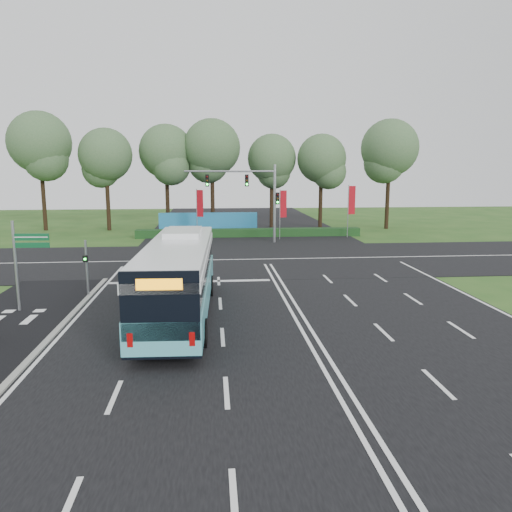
# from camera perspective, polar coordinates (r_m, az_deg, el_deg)

# --- Properties ---
(ground) EXTENTS (120.00, 120.00, 0.00)m
(ground) POSITION_cam_1_polar(r_m,az_deg,el_deg) (25.23, 3.44, -5.35)
(ground) COLOR #244D19
(ground) RESTS_ON ground
(road_main) EXTENTS (20.00, 120.00, 0.04)m
(road_main) POSITION_cam_1_polar(r_m,az_deg,el_deg) (25.23, 3.44, -5.31)
(road_main) COLOR black
(road_main) RESTS_ON ground
(road_cross) EXTENTS (120.00, 14.00, 0.05)m
(road_cross) POSITION_cam_1_polar(r_m,az_deg,el_deg) (36.85, 0.68, -0.39)
(road_cross) COLOR black
(road_cross) RESTS_ON ground
(bike_path) EXTENTS (5.00, 18.00, 0.06)m
(bike_path) POSITION_cam_1_polar(r_m,az_deg,el_deg) (23.78, -26.91, -7.34)
(bike_path) COLOR black
(bike_path) RESTS_ON ground
(kerb_strip) EXTENTS (0.25, 18.00, 0.12)m
(kerb_strip) POSITION_cam_1_polar(r_m,az_deg,el_deg) (22.99, -21.31, -7.43)
(kerb_strip) COLOR gray
(kerb_strip) RESTS_ON ground
(city_bus) EXTENTS (3.08, 12.85, 3.67)m
(city_bus) POSITION_cam_1_polar(r_m,az_deg,el_deg) (22.75, -8.79, -2.38)
(city_bus) COLOR #52B4BF
(city_bus) RESTS_ON ground
(pedestrian_signal) EXTENTS (0.25, 0.40, 3.01)m
(pedestrian_signal) POSITION_cam_1_polar(r_m,az_deg,el_deg) (27.42, -18.81, -1.11)
(pedestrian_signal) COLOR gray
(pedestrian_signal) RESTS_ON ground
(street_sign) EXTENTS (1.68, 0.19, 4.30)m
(street_sign) POSITION_cam_1_polar(r_m,az_deg,el_deg) (25.49, -25.11, 0.05)
(street_sign) COLOR gray
(street_sign) RESTS_ON ground
(banner_flag_left) EXTENTS (0.66, 0.32, 4.75)m
(banner_flag_left) POSITION_cam_1_polar(r_m,az_deg,el_deg) (47.81, -6.52, 5.65)
(banner_flag_left) COLOR gray
(banner_flag_left) RESTS_ON ground
(banner_flag_mid) EXTENTS (0.69, 0.20, 4.73)m
(banner_flag_mid) POSITION_cam_1_polar(r_m,az_deg,el_deg) (46.98, 3.03, 5.60)
(banner_flag_mid) COLOR gray
(banner_flag_mid) RESTS_ON ground
(banner_flag_right) EXTENTS (0.75, 0.17, 5.10)m
(banner_flag_right) POSITION_cam_1_polar(r_m,az_deg,el_deg) (49.20, 10.78, 5.91)
(banner_flag_right) COLOR gray
(banner_flag_right) RESTS_ON ground
(traffic_light_gantry) EXTENTS (8.41, 0.28, 7.00)m
(traffic_light_gantry) POSITION_cam_1_polar(r_m,az_deg,el_deg) (44.77, -0.14, 7.44)
(traffic_light_gantry) COLOR gray
(traffic_light_gantry) RESTS_ON ground
(hedge) EXTENTS (22.00, 1.20, 0.80)m
(hedge) POSITION_cam_1_polar(r_m,az_deg,el_deg) (49.10, -0.79, 2.67)
(hedge) COLOR #133516
(hedge) RESTS_ON ground
(blue_hoarding) EXTENTS (10.00, 0.30, 2.20)m
(blue_hoarding) POSITION_cam_1_polar(r_m,az_deg,el_deg) (51.36, -5.46, 3.74)
(blue_hoarding) COLOR teal
(blue_hoarding) RESTS_ON ground
(eucalyptus_row) EXTENTS (43.82, 8.84, 12.64)m
(eucalyptus_row) POSITION_cam_1_polar(r_m,az_deg,el_deg) (55.58, -5.53, 11.89)
(eucalyptus_row) COLOR black
(eucalyptus_row) RESTS_ON ground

